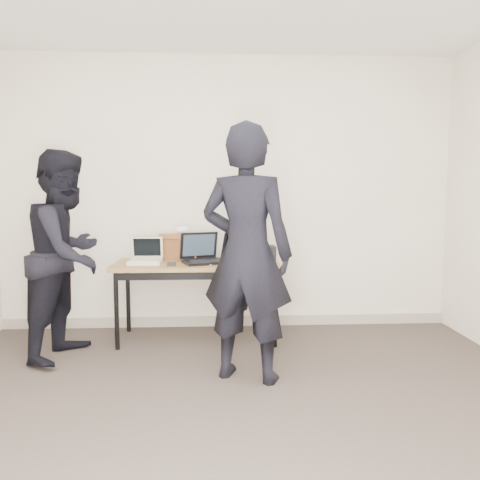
{
  "coord_description": "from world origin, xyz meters",
  "views": [
    {
      "loc": [
        -0.11,
        -2.44,
        1.38
      ],
      "look_at": [
        0.1,
        1.6,
        0.95
      ],
      "focal_mm": 35.0,
      "sensor_mm": 36.0,
      "label": 1
    }
  ],
  "objects": [
    {
      "name": "person_typist",
      "position": [
        0.11,
        0.89,
        0.93
      ],
      "size": [
        0.79,
        0.66,
        1.85
      ],
      "primitive_type": "imported",
      "rotation": [
        0.0,
        0.0,
        2.77
      ],
      "color": "black",
      "rests_on": "ground"
    },
    {
      "name": "cables",
      "position": [
        -0.03,
        1.89,
        0.72
      ],
      "size": [
        0.67,
        0.46,
        0.01
      ],
      "rotation": [
        0.0,
        0.0,
        0.17
      ],
      "color": "black",
      "rests_on": "desk"
    },
    {
      "name": "person_observer",
      "position": [
        -1.34,
        1.45,
        0.85
      ],
      "size": [
        0.82,
        0.96,
        1.71
      ],
      "primitive_type": "imported",
      "rotation": [
        0.0,
        0.0,
        1.33
      ],
      "color": "black",
      "rests_on": "ground"
    },
    {
      "name": "leather_satchel",
      "position": [
        -0.46,
        2.04,
        0.85
      ],
      "size": [
        0.38,
        0.23,
        0.25
      ],
      "rotation": [
        0.0,
        0.0,
        -0.15
      ],
      "color": "brown",
      "rests_on": "desk"
    },
    {
      "name": "laptop_beige",
      "position": [
        -0.75,
        1.82,
        0.77
      ],
      "size": [
        0.29,
        0.28,
        0.23
      ],
      "rotation": [
        0.0,
        0.0,
        -0.01
      ],
      "color": "beige",
      "rests_on": "desk"
    },
    {
      "name": "power_brick",
      "position": [
        -0.5,
        1.65,
        0.73
      ],
      "size": [
        0.07,
        0.05,
        0.03
      ],
      "primitive_type": "cube",
      "rotation": [
        0.0,
        0.0,
        0.02
      ],
      "color": "black",
      "rests_on": "desk"
    },
    {
      "name": "equipment_box",
      "position": [
        0.35,
        2.01,
        0.78
      ],
      "size": [
        0.23,
        0.19,
        0.13
      ],
      "primitive_type": "cube",
      "rotation": [
        0.0,
        0.0,
        0.0
      ],
      "color": "black",
      "rests_on": "desk"
    },
    {
      "name": "laptop_center",
      "position": [
        -0.24,
        1.83,
        0.78
      ],
      "size": [
        0.44,
        0.43,
        0.27
      ],
      "rotation": [
        0.0,
        0.0,
        0.31
      ],
      "color": "black",
      "rests_on": "desk"
    },
    {
      "name": "laptop_right",
      "position": [
        0.16,
        1.99,
        0.78
      ],
      "size": [
        0.48,
        0.47,
        0.26
      ],
      "rotation": [
        0.0,
        0.0,
        0.51
      ],
      "color": "black",
      "rests_on": "desk"
    },
    {
      "name": "room",
      "position": [
        0.0,
        0.0,
        1.35
      ],
      "size": [
        4.6,
        4.6,
        2.8
      ],
      "color": "#423832",
      "rests_on": "ground"
    },
    {
      "name": "baseboard",
      "position": [
        0.0,
        2.23,
        0.05
      ],
      "size": [
        4.5,
        0.03,
        0.1
      ],
      "primitive_type": "cube",
      "color": "#A09685",
      "rests_on": "ground"
    },
    {
      "name": "tissue",
      "position": [
        -0.43,
        2.05,
        1.0
      ],
      "size": [
        0.14,
        0.11,
        0.08
      ],
      "primitive_type": "ellipsoid",
      "rotation": [
        0.0,
        0.0,
        -0.05
      ],
      "color": "white",
      "rests_on": "leather_satchel"
    },
    {
      "name": "desk",
      "position": [
        -0.28,
        1.82,
        0.66
      ],
      "size": [
        1.5,
        0.65,
        0.72
      ],
      "rotation": [
        0.0,
        0.0,
        -0.0
      ],
      "color": "olive",
      "rests_on": "ground"
    }
  ]
}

